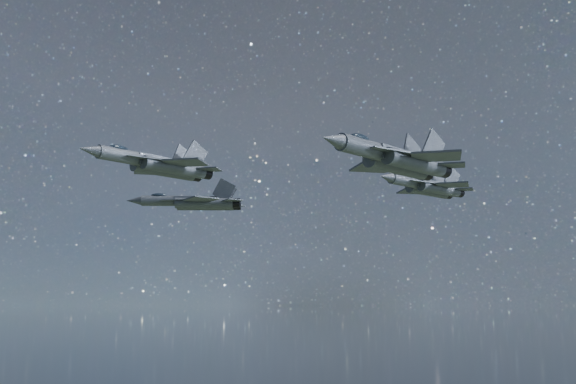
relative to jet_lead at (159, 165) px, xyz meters
name	(u,v)px	position (x,y,z in m)	size (l,w,h in m)	color
jet_lead	(159,165)	(0.00, 0.00, 0.00)	(16.09, 10.57, 4.13)	#343A42
jet_left	(195,202)	(11.70, 29.14, 0.73)	(18.14, 12.01, 4.63)	#343A42
jet_right	(397,159)	(21.44, -13.02, -0.23)	(19.34, 12.75, 4.95)	#343A42
jet_slot	(427,187)	(41.13, 10.40, 2.13)	(18.02, 12.05, 4.56)	#343A42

